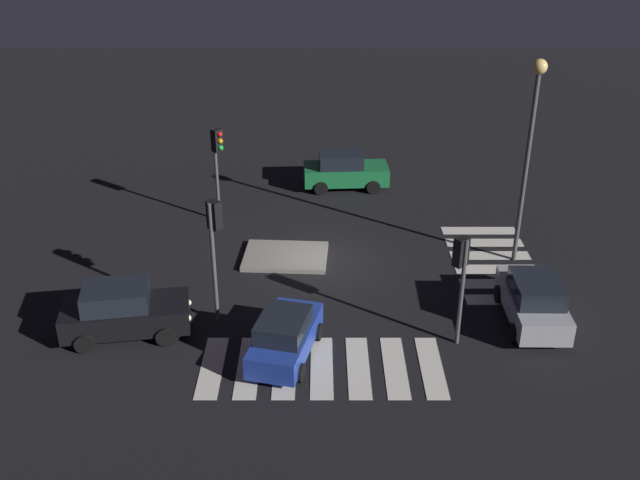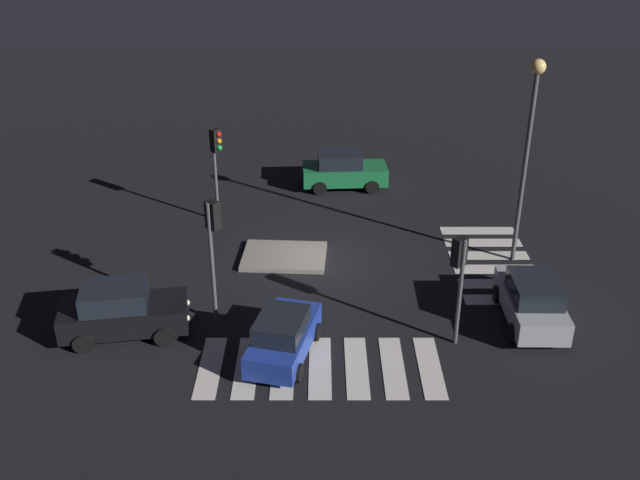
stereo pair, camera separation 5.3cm
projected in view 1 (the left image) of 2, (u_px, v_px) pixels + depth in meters
The scene contains 12 objects.
ground_plane at pixel (320, 262), 29.00m from camera, with size 80.00×80.00×0.00m, color black.
traffic_island at pixel (284, 256), 29.26m from camera, with size 3.47×2.69×0.18m.
car_blue at pixel (284, 336), 22.96m from camera, with size 2.40×3.94×1.62m.
car_green at pixel (343, 170), 35.59m from camera, with size 4.24×2.14×1.81m.
car_silver at pixel (532, 300), 24.78m from camera, with size 1.96×4.08×1.76m.
car_black at pixel (122, 311), 24.08m from camera, with size 4.38×2.47×1.83m.
traffic_light_south at pixel (213, 232), 23.78m from camera, with size 0.54×0.53×4.46m.
traffic_light_east at pixel (459, 264), 22.85m from camera, with size 0.54×0.53×3.80m.
traffic_light_west at pixel (216, 152), 30.99m from camera, with size 0.53×0.54×4.28m.
street_lamp at pixel (530, 129), 26.78m from camera, with size 0.56×0.56×8.04m.
crosswalk_near at pixel (320, 367), 22.81m from camera, with size 7.60×3.20×0.02m.
crosswalk_side at pixel (491, 262), 29.01m from camera, with size 3.20×6.45×0.02m.
Camera 1 is at (-0.05, -25.50, 13.84)m, focal length 40.80 mm.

